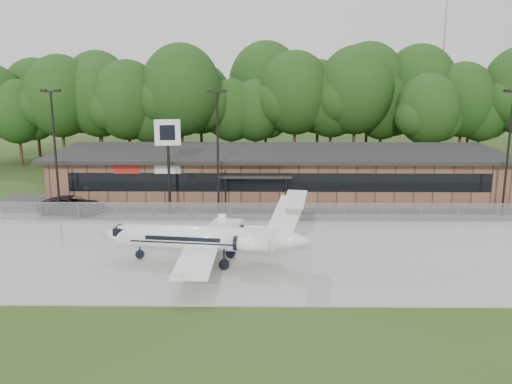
{
  "coord_description": "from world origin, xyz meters",
  "views": [
    {
      "loc": [
        -1.45,
        -28.32,
        12.47
      ],
      "look_at": [
        -1.91,
        12.0,
        3.09
      ],
      "focal_mm": 40.0,
      "sensor_mm": 36.0,
      "label": 1
    }
  ],
  "objects_px": {
    "business_jet": "(208,239)",
    "suv": "(72,205)",
    "pole_sign": "(168,143)",
    "terminal": "(278,173)"
  },
  "relations": [
    {
      "from": "suv",
      "to": "pole_sign",
      "type": "xyz_separation_m",
      "value": [
        8.2,
        -0.27,
        5.27
      ]
    },
    {
      "from": "pole_sign",
      "to": "suv",
      "type": "bearing_deg",
      "value": 171.6
    },
    {
      "from": "terminal",
      "to": "suv",
      "type": "height_order",
      "value": "terminal"
    },
    {
      "from": "business_jet",
      "to": "suv",
      "type": "bearing_deg",
      "value": 144.14
    },
    {
      "from": "pole_sign",
      "to": "terminal",
      "type": "bearing_deg",
      "value": 31.92
    },
    {
      "from": "terminal",
      "to": "pole_sign",
      "type": "xyz_separation_m",
      "value": [
        -9.01,
        -7.14,
        3.83
      ]
    },
    {
      "from": "suv",
      "to": "pole_sign",
      "type": "distance_m",
      "value": 9.75
    },
    {
      "from": "terminal",
      "to": "suv",
      "type": "relative_size",
      "value": 7.74
    },
    {
      "from": "suv",
      "to": "terminal",
      "type": "bearing_deg",
      "value": -58.36
    },
    {
      "from": "suv",
      "to": "pole_sign",
      "type": "bearing_deg",
      "value": -82.03
    }
  ]
}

